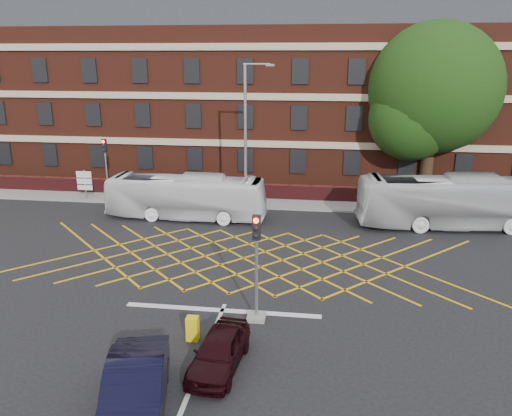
# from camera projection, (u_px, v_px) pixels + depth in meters

# --- Properties ---
(ground) EXTENTS (120.00, 120.00, 0.00)m
(ground) POSITION_uv_depth(u_px,v_px,m) (237.00, 275.00, 23.51)
(ground) COLOR black
(ground) RESTS_ON ground
(victorian_building) EXTENTS (51.00, 12.17, 20.40)m
(victorian_building) POSITION_uv_depth(u_px,v_px,m) (283.00, 81.00, 42.03)
(victorian_building) COLOR #532115
(victorian_building) RESTS_ON ground
(boundary_wall) EXTENTS (56.00, 0.50, 1.10)m
(boundary_wall) POSITION_uv_depth(u_px,v_px,m) (267.00, 192.00, 35.67)
(boundary_wall) COLOR #491314
(boundary_wall) RESTS_ON ground
(far_pavement) EXTENTS (60.00, 3.00, 0.12)m
(far_pavement) POSITION_uv_depth(u_px,v_px,m) (266.00, 202.00, 34.86)
(far_pavement) COLOR slate
(far_pavement) RESTS_ON ground
(box_junction_hatching) EXTENTS (8.22, 8.22, 0.02)m
(box_junction_hatching) POSITION_uv_depth(u_px,v_px,m) (243.00, 258.00, 25.40)
(box_junction_hatching) COLOR #CC990C
(box_junction_hatching) RESTS_ON ground
(stop_line) EXTENTS (8.00, 0.30, 0.02)m
(stop_line) POSITION_uv_depth(u_px,v_px,m) (222.00, 310.00, 20.19)
(stop_line) COLOR silver
(stop_line) RESTS_ON ground
(bus_left) EXTENTS (10.08, 2.65, 2.79)m
(bus_left) POSITION_uv_depth(u_px,v_px,m) (186.00, 197.00, 31.29)
(bus_left) COLOR white
(bus_left) RESTS_ON ground
(bus_right) EXTENTS (11.50, 3.57, 3.15)m
(bus_right) POSITION_uv_depth(u_px,v_px,m) (454.00, 202.00, 29.56)
(bus_right) COLOR #BDBDC1
(bus_right) RESTS_ON ground
(car_navy) EXTENTS (2.75, 5.02, 1.57)m
(car_navy) POSITION_uv_depth(u_px,v_px,m) (135.00, 390.00, 14.16)
(car_navy) COLOR black
(car_navy) RESTS_ON ground
(car_maroon) EXTENTS (1.81, 3.74, 1.23)m
(car_maroon) POSITION_uv_depth(u_px,v_px,m) (219.00, 351.00, 16.35)
(car_maroon) COLOR black
(car_maroon) RESTS_ON ground
(deciduous_tree) EXTENTS (9.11, 9.11, 12.27)m
(deciduous_tree) POSITION_uv_depth(u_px,v_px,m) (433.00, 97.00, 34.85)
(deciduous_tree) COLOR black
(deciduous_tree) RESTS_ON ground
(traffic_light_near) EXTENTS (0.70, 0.70, 4.27)m
(traffic_light_near) POSITION_uv_depth(u_px,v_px,m) (256.00, 278.00, 19.00)
(traffic_light_near) COLOR slate
(traffic_light_near) RESTS_ON ground
(traffic_light_far) EXTENTS (0.70, 0.70, 4.27)m
(traffic_light_far) POSITION_uv_depth(u_px,v_px,m) (107.00, 174.00, 35.68)
(traffic_light_far) COLOR slate
(traffic_light_far) RESTS_ON ground
(street_lamp) EXTENTS (2.25, 1.00, 9.46)m
(street_lamp) POSITION_uv_depth(u_px,v_px,m) (247.00, 165.00, 31.20)
(street_lamp) COLOR slate
(street_lamp) RESTS_ON ground
(direction_signs) EXTENTS (1.10, 0.16, 2.20)m
(direction_signs) POSITION_uv_depth(u_px,v_px,m) (85.00, 182.00, 35.15)
(direction_signs) COLOR gray
(direction_signs) RESTS_ON ground
(utility_cabinet) EXTENTS (0.43, 0.36, 0.91)m
(utility_cabinet) POSITION_uv_depth(u_px,v_px,m) (193.00, 328.00, 18.00)
(utility_cabinet) COLOR yellow
(utility_cabinet) RESTS_ON ground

